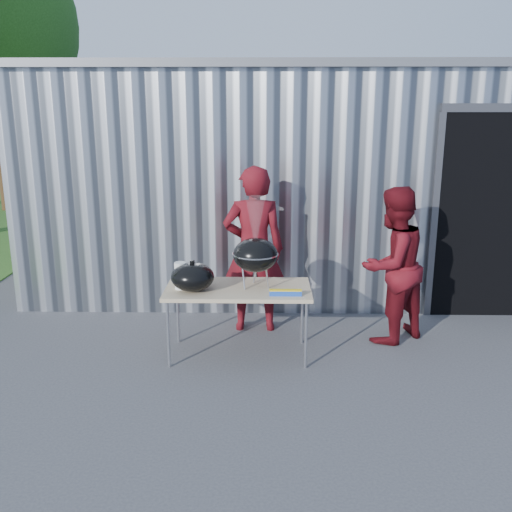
{
  "coord_description": "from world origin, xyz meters",
  "views": [
    {
      "loc": [
        0.01,
        -5.17,
        2.58
      ],
      "look_at": [
        -0.09,
        0.59,
        1.05
      ],
      "focal_mm": 40.0,
      "sensor_mm": 36.0,
      "label": 1
    }
  ],
  "objects_px": {
    "kettle_grill": "(255,248)",
    "person_cook": "(254,250)",
    "person_bystander": "(392,265)",
    "folding_table": "(238,291)"
  },
  "relations": [
    {
      "from": "kettle_grill",
      "to": "person_cook",
      "type": "height_order",
      "value": "person_cook"
    },
    {
      "from": "kettle_grill",
      "to": "person_bystander",
      "type": "xyz_separation_m",
      "value": [
        1.5,
        0.42,
        -0.29
      ]
    },
    {
      "from": "kettle_grill",
      "to": "person_bystander",
      "type": "height_order",
      "value": "person_bystander"
    },
    {
      "from": "person_bystander",
      "to": "folding_table",
      "type": "bearing_deg",
      "value": -22.02
    },
    {
      "from": "person_cook",
      "to": "person_bystander",
      "type": "height_order",
      "value": "person_cook"
    },
    {
      "from": "folding_table",
      "to": "person_bystander",
      "type": "height_order",
      "value": "person_bystander"
    },
    {
      "from": "folding_table",
      "to": "person_cook",
      "type": "bearing_deg",
      "value": 78.86
    },
    {
      "from": "person_cook",
      "to": "folding_table",
      "type": "bearing_deg",
      "value": 76.06
    },
    {
      "from": "folding_table",
      "to": "person_cook",
      "type": "xyz_separation_m",
      "value": [
        0.15,
        0.75,
        0.26
      ]
    },
    {
      "from": "folding_table",
      "to": "person_bystander",
      "type": "xyz_separation_m",
      "value": [
        1.68,
        0.44,
        0.16
      ]
    }
  ]
}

